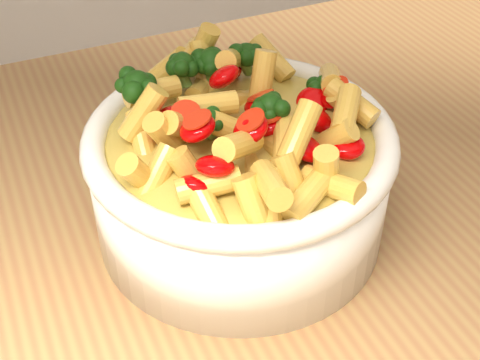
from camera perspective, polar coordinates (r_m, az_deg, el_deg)
name	(u,v)px	position (r m, az deg, el deg)	size (l,w,h in m)	color
table	(338,279)	(0.70, 8.40, -8.33)	(1.20, 0.80, 0.90)	#A47B46
serving_bowl	(240,179)	(0.56, 0.00, 0.11)	(0.26, 0.26, 0.11)	white
pasta_salad	(240,111)	(0.52, 0.00, 5.91)	(0.20, 0.20, 0.05)	#F1C94C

